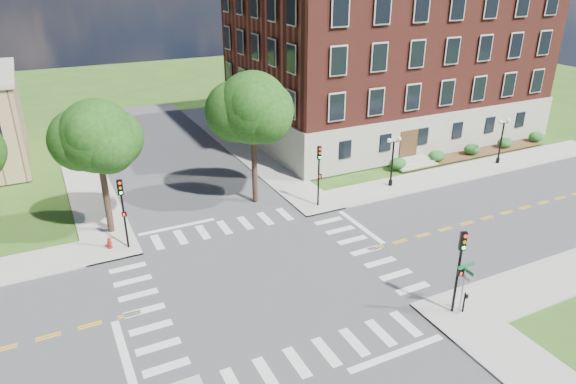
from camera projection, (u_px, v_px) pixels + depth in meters
name	position (u px, v px, depth m)	size (l,w,h in m)	color
ground	(266.00, 278.00, 30.71)	(160.00, 160.00, 0.00)	#2F5718
road_ew	(266.00, 278.00, 30.71)	(90.00, 12.00, 0.01)	#3D3D3F
road_ns	(266.00, 278.00, 30.71)	(12.00, 90.00, 0.01)	#3D3D3F
sidewalk_ne	(346.00, 159.00, 49.53)	(34.00, 34.00, 0.12)	#9E9B93
crosswalk_east	(366.00, 251.00, 33.63)	(2.20, 10.20, 0.02)	silver
stop_bar_east	(361.00, 227.00, 36.74)	(0.40, 5.50, 0.00)	silver
main_building	(385.00, 55.00, 55.12)	(30.60, 22.40, 16.50)	#9A9888
shrub_row	(471.00, 156.00, 50.53)	(18.00, 2.00, 1.30)	#1F4F1A
tree_c	(97.00, 137.00, 33.13)	(4.85, 4.85, 9.37)	#332619
tree_d	(253.00, 108.00, 37.62)	(5.40, 5.40, 10.17)	#332619
traffic_signal_se	(460.00, 262.00, 26.33)	(0.38, 0.46, 4.80)	black
traffic_signal_ne	(319.00, 168.00, 38.55)	(0.38, 0.45, 4.80)	black
traffic_signal_nw	(123.00, 205.00, 32.60)	(0.38, 0.45, 4.80)	black
twin_lamp_west	(393.00, 159.00, 42.41)	(1.36, 0.36, 4.23)	black
twin_lamp_east	(502.00, 138.00, 47.37)	(1.36, 0.36, 4.23)	black
street_sign_pole	(464.00, 279.00, 26.47)	(1.10, 1.10, 3.10)	gray
push_button_post	(464.00, 301.00, 27.24)	(0.14, 0.21, 1.20)	black
fire_hydrant	(110.00, 243.00, 33.60)	(0.35, 0.35, 0.75)	maroon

